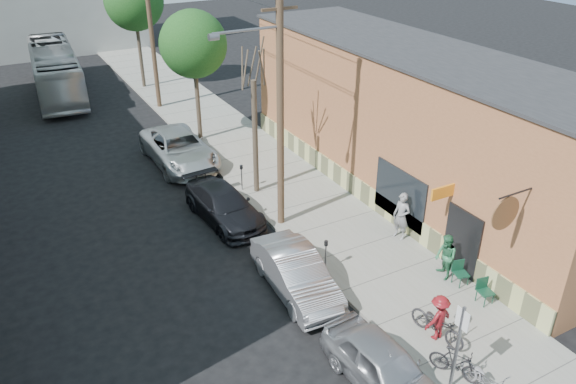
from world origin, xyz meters
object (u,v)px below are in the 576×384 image
parking_meter_near (326,251)px  parking_meter_far (242,173)px  tree_bare (255,138)px  parked_bike_b (485,381)px  cyclist (439,318)px  parked_bike_a (456,363)px  sign_post (458,340)px  tree_leafy_mid (193,44)px  utility_pole_near (279,101)px  car_2 (224,205)px  patron_green (446,257)px  car_1 (296,273)px  patio_chair_b (486,292)px  bus (55,71)px  patio_chair_a (461,274)px  car_3 (179,149)px  patron_grey (401,216)px  car_0 (384,367)px  tree_leafy_far (134,1)px

parking_meter_near → parking_meter_far: (0.00, 7.20, 0.00)m
tree_bare → parked_bike_b: size_ratio=2.94×
parking_meter_far → tree_bare: 1.90m
cyclist → parked_bike_a: 1.61m
sign_post → tree_leafy_mid: size_ratio=0.40×
utility_pole_near → car_2: bearing=139.8°
utility_pole_near → patron_green: 8.27m
tree_leafy_mid → car_1: (-2.00, -14.36, -4.64)m
tree_leafy_mid → patio_chair_b: (3.12, -18.10, -4.81)m
utility_pole_near → bus: utility_pole_near is taller
parked_bike_b → bus: 34.07m
parking_meter_near → patio_chair_a: (3.68, -2.99, -0.39)m
utility_pole_near → tree_leafy_mid: bearing=87.7°
parked_bike_b → car_3: car_3 is taller
parking_meter_near → parked_bike_b: bearing=-84.1°
patron_grey → tree_leafy_mid: bearing=178.3°
car_3 → patron_grey: bearing=-65.9°
car_2 → patio_chair_b: bearing=-64.7°
cyclist → car_0: bearing=10.1°
sign_post → car_2: 11.85m
car_1 → parked_bike_b: bearing=-68.0°
patron_green → patron_grey: bearing=-170.1°
patio_chair_b → car_3: car_3 is taller
sign_post → car_3: sign_post is taller
tree_leafy_far → patron_grey: (3.21, -24.66, -4.86)m
sign_post → car_0: sign_post is taller
patron_grey → car_3: (-5.21, 11.21, -0.31)m
tree_bare → patron_green: 9.80m
utility_pole_near → bus: bearing=102.7°
parking_meter_far → tree_leafy_far: size_ratio=0.16×
parking_meter_far → bus: size_ratio=0.10×
patio_chair_a → patron_green: 0.76m
cyclist → parked_bike_b: 2.36m
sign_post → parked_bike_b: sign_post is taller
patio_chair_b → parked_bike_b: (-2.94, -2.81, 0.03)m
car_2 → bus: bus is taller
car_0 → parked_bike_a: bearing=-25.9°
tree_bare → bus: size_ratio=0.44×
patio_chair_a → patron_grey: bearing=103.8°
patio_chair_a → parked_bike_a: 4.46m
utility_pole_near → car_2: size_ratio=2.08×
utility_pole_near → tree_leafy_mid: utility_pole_near is taller
utility_pole_near → patio_chair_b: 9.91m
patio_chair_a → car_2: (-5.38, 8.31, 0.11)m
parking_meter_far → parked_bike_b: (0.72, -14.15, -0.37)m
tree_leafy_far → car_3: 14.55m
patio_chair_b → sign_post: bearing=-138.2°
car_3 → utility_pole_near: bearing=-79.4°
tree_bare → patron_grey: 7.32m
parked_bike_a → bus: bearing=73.5°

